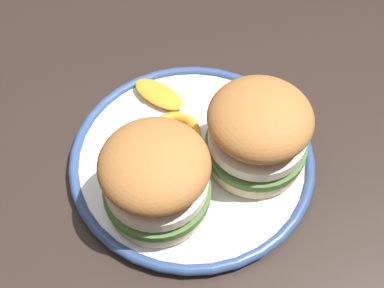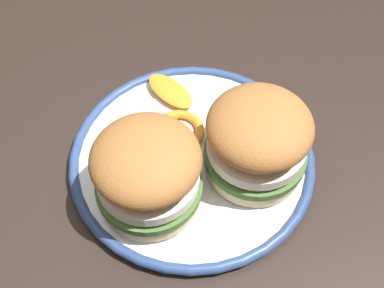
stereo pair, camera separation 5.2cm
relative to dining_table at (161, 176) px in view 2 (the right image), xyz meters
The scene contains 6 objects.
dining_table is the anchor object (origin of this frame).
dinner_plate 0.12m from the dining_table, 21.57° to the right, with size 0.29×0.29×0.02m.
sandwich_half_left 0.21m from the dining_table, ahead, with size 0.16×0.16×0.10m.
sandwich_half_right 0.19m from the dining_table, 68.70° to the right, with size 0.16×0.16×0.10m.
orange_peel_curled 0.12m from the dining_table, ahead, with size 0.08×0.08×0.01m.
orange_peel_strip_long 0.13m from the dining_table, 96.06° to the left, with size 0.08×0.06×0.01m.
Camera 2 is at (0.19, -0.33, 1.25)m, focal length 48.69 mm.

